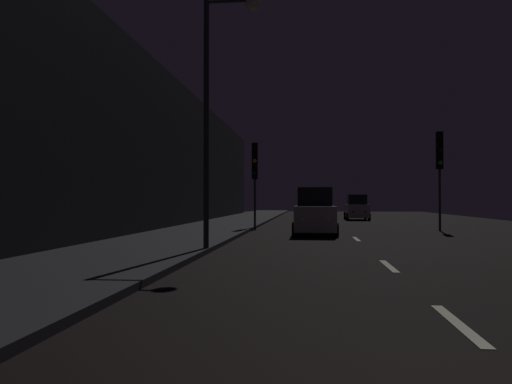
{
  "coord_description": "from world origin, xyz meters",
  "views": [
    {
      "loc": [
        -1.86,
        -3.64,
        1.57
      ],
      "look_at": [
        -3.98,
        16.28,
        1.89
      ],
      "focal_mm": 35.47,
      "sensor_mm": 36.0,
      "label": 1
    }
  ],
  "objects_px": {
    "traffic_light_far_right": "(440,159)",
    "car_distant_taillights": "(357,208)",
    "streetlamp_overhead": "(221,85)",
    "car_approaching_headlights": "(315,213)",
    "traffic_light_far_left": "(255,167)"
  },
  "relations": [
    {
      "from": "traffic_light_far_right",
      "to": "streetlamp_overhead",
      "type": "distance_m",
      "value": 14.98
    },
    {
      "from": "traffic_light_far_right",
      "to": "streetlamp_overhead",
      "type": "xyz_separation_m",
      "value": [
        -9.19,
        -11.76,
        1.32
      ]
    },
    {
      "from": "streetlamp_overhead",
      "to": "car_approaching_headlights",
      "type": "bearing_deg",
      "value": 70.99
    },
    {
      "from": "traffic_light_far_right",
      "to": "car_distant_taillights",
      "type": "bearing_deg",
      "value": -167.22
    },
    {
      "from": "traffic_light_far_right",
      "to": "streetlamp_overhead",
      "type": "bearing_deg",
      "value": -36.67
    },
    {
      "from": "streetlamp_overhead",
      "to": "car_approaching_headlights",
      "type": "relative_size",
      "value": 1.8
    },
    {
      "from": "car_distant_taillights",
      "to": "traffic_light_far_left",
      "type": "bearing_deg",
      "value": 155.53
    },
    {
      "from": "streetlamp_overhead",
      "to": "car_distant_taillights",
      "type": "distance_m",
      "value": 26.98
    },
    {
      "from": "traffic_light_far_right",
      "to": "car_approaching_headlights",
      "type": "relative_size",
      "value": 1.19
    },
    {
      "from": "traffic_light_far_right",
      "to": "car_approaching_headlights",
      "type": "height_order",
      "value": "traffic_light_far_right"
    },
    {
      "from": "streetlamp_overhead",
      "to": "car_distant_taillights",
      "type": "xyz_separation_m",
      "value": [
        6.31,
        25.91,
        -4.08
      ]
    },
    {
      "from": "traffic_light_far_right",
      "to": "car_approaching_headlights",
      "type": "distance_m",
      "value": 7.75
    },
    {
      "from": "traffic_light_far_left",
      "to": "car_distant_taillights",
      "type": "distance_m",
      "value": 16.01
    },
    {
      "from": "traffic_light_far_left",
      "to": "streetlamp_overhead",
      "type": "relative_size",
      "value": 0.6
    },
    {
      "from": "car_approaching_headlights",
      "to": "traffic_light_far_left",
      "type": "bearing_deg",
      "value": -136.66
    }
  ]
}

